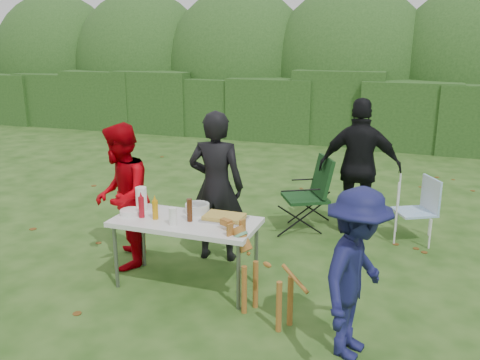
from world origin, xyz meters
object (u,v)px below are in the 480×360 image
(mustard_bottle, at_px, (155,210))
(lawn_chair, at_px, (414,209))
(beer_bottle, at_px, (190,210))
(folding_table, at_px, (186,225))
(person_black_puffy, at_px, (360,167))
(camping_chair, at_px, (305,193))
(paper_towel_roll, at_px, (141,199))
(dog, at_px, (267,278))
(person_red_jacket, at_px, (121,197))
(person_cook, at_px, (216,187))
(ketchup_bottle, at_px, (141,207))
(child, at_px, (356,274))

(mustard_bottle, bearing_deg, lawn_chair, 41.30)
(beer_bottle, bearing_deg, mustard_bottle, -170.94)
(beer_bottle, bearing_deg, folding_table, 162.02)
(person_black_puffy, height_order, lawn_chair, person_black_puffy)
(camping_chair, height_order, mustard_bottle, camping_chair)
(beer_bottle, relative_size, paper_towel_roll, 0.92)
(person_black_puffy, distance_m, dog, 2.64)
(camping_chair, bearing_deg, folding_table, 38.96)
(paper_towel_roll, bearing_deg, camping_chair, 54.50)
(folding_table, height_order, paper_towel_roll, paper_towel_roll)
(person_red_jacket, relative_size, mustard_bottle, 8.26)
(folding_table, xyz_separation_m, dog, (0.99, -0.36, -0.27))
(folding_table, bearing_deg, paper_towel_roll, 168.28)
(person_cook, bearing_deg, ketchup_bottle, 52.40)
(folding_table, distance_m, person_cook, 0.80)
(paper_towel_roll, bearing_deg, lawn_chair, 35.83)
(dog, xyz_separation_m, ketchup_bottle, (-1.45, 0.28, 0.43))
(folding_table, distance_m, person_red_jacket, 0.95)
(child, bearing_deg, mustard_bottle, 87.87)
(folding_table, height_order, mustard_bottle, mustard_bottle)
(child, relative_size, camping_chair, 1.41)
(person_cook, bearing_deg, beer_bottle, 84.54)
(folding_table, relative_size, lawn_chair, 1.79)
(dog, relative_size, ketchup_bottle, 4.00)
(person_black_puffy, distance_m, lawn_chair, 0.88)
(folding_table, xyz_separation_m, paper_towel_roll, (-0.58, 0.12, 0.18))
(lawn_chair, bearing_deg, child, 52.76)
(person_red_jacket, bearing_deg, paper_towel_roll, 46.20)
(person_red_jacket, xyz_separation_m, paper_towel_roll, (0.33, -0.12, 0.04))
(dog, distance_m, paper_towel_roll, 1.70)
(person_cook, relative_size, dog, 2.01)
(paper_towel_roll, bearing_deg, person_cook, 47.07)
(person_red_jacket, bearing_deg, folding_table, 51.50)
(person_red_jacket, bearing_deg, ketchup_bottle, 30.54)
(folding_table, relative_size, person_black_puffy, 0.83)
(folding_table, bearing_deg, child, -19.41)
(dog, height_order, paper_towel_roll, paper_towel_roll)
(folding_table, distance_m, lawn_chair, 3.10)
(dog, height_order, camping_chair, camping_chair)
(dog, distance_m, lawn_chair, 2.79)
(ketchup_bottle, bearing_deg, dog, -10.95)
(lawn_chair, distance_m, mustard_bottle, 3.39)
(camping_chair, height_order, lawn_chair, camping_chair)
(child, xyz_separation_m, camping_chair, (-1.00, 2.70, -0.21))
(folding_table, height_order, beer_bottle, beer_bottle)
(folding_table, distance_m, ketchup_bottle, 0.50)
(person_red_jacket, xyz_separation_m, child, (2.72, -0.88, -0.11))
(person_black_puffy, bearing_deg, mustard_bottle, 44.79)
(beer_bottle, bearing_deg, dog, -20.16)
(dog, xyz_separation_m, beer_bottle, (-0.93, 0.34, 0.44))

